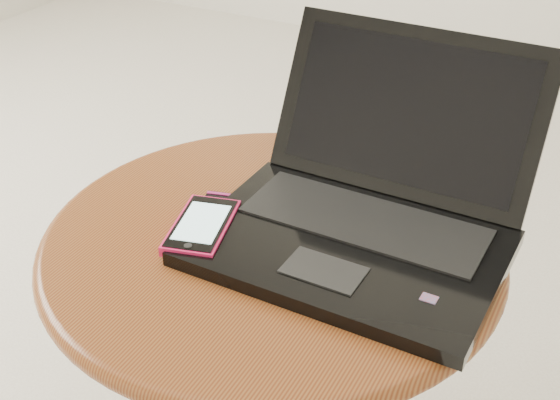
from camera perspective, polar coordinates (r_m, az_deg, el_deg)
The scene contains 4 objects.
table at distance 1.01m, azimuth -0.62°, elevation -7.34°, with size 0.59×0.59×0.47m.
laptop at distance 0.93m, azimuth 6.59°, elevation -0.46°, with size 0.37×0.37×0.22m.
phone_black at distance 0.98m, azimuth -4.91°, elevation -1.20°, with size 0.08×0.11×0.01m.
phone_pink at distance 0.93m, azimuth -5.99°, elevation -2.06°, with size 0.10×0.14×0.02m.
Camera 1 is at (0.42, -0.67, 1.00)m, focal length 47.81 mm.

